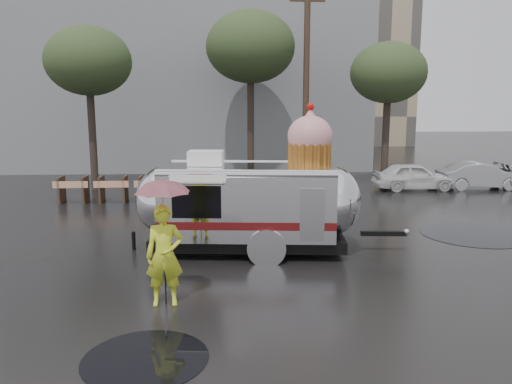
{
  "coord_description": "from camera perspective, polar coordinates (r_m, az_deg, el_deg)",
  "views": [
    {
      "loc": [
        -1.3,
        -9.17,
        3.68
      ],
      "look_at": [
        -0.51,
        3.15,
        1.53
      ],
      "focal_mm": 35.0,
      "sensor_mm": 36.0,
      "label": 1
    }
  ],
  "objects": [
    {
      "name": "ground",
      "position": [
        9.97,
        4.16,
        -11.79
      ],
      "size": [
        120.0,
        120.0,
        0.0
      ],
      "primitive_type": "plane",
      "color": "black",
      "rests_on": "ground"
    },
    {
      "name": "grey_building",
      "position": [
        33.4,
        -8.59,
        14.63
      ],
      "size": [
        22.0,
        12.0,
        13.0
      ],
      "primitive_type": "cube",
      "color": "slate",
      "rests_on": "ground"
    },
    {
      "name": "utility_pole",
      "position": [
        23.5,
        5.75,
        12.14
      ],
      "size": [
        1.6,
        0.28,
        9.0
      ],
      "color": "#473323",
      "rests_on": "ground"
    },
    {
      "name": "tree_left",
      "position": [
        22.96,
        -18.61,
        13.9
      ],
      "size": [
        3.64,
        3.64,
        6.95
      ],
      "color": "#382D26",
      "rests_on": "ground"
    },
    {
      "name": "tree_mid",
      "position": [
        24.35,
        -0.63,
        16.17
      ],
      "size": [
        4.2,
        4.2,
        8.03
      ],
      "color": "#382D26",
      "rests_on": "ground"
    },
    {
      "name": "tree_right",
      "position": [
        23.38,
        14.9,
        12.95
      ],
      "size": [
        3.36,
        3.36,
        6.42
      ],
      "color": "#382D26",
      "rests_on": "ground"
    },
    {
      "name": "barricade_row",
      "position": [
        19.86,
        -16.0,
        0.36
      ],
      "size": [
        4.3,
        0.8,
        1.0
      ],
      "color": "#473323",
      "rests_on": "ground"
    },
    {
      "name": "airstream_trailer",
      "position": [
        12.55,
        -0.51,
        -0.86
      ],
      "size": [
        7.06,
        2.87,
        3.81
      ],
      "rotation": [
        0.0,
        0.0,
        -0.09
      ],
      "color": "silver",
      "rests_on": "ground"
    },
    {
      "name": "person_left",
      "position": [
        9.42,
        -10.41,
        -7.15
      ],
      "size": [
        0.71,
        0.49,
        1.89
      ],
      "primitive_type": "imported",
      "rotation": [
        0.0,
        0.0,
        0.06
      ],
      "color": "yellow",
      "rests_on": "ground"
    },
    {
      "name": "umbrella_pink",
      "position": [
        9.17,
        -10.61,
        -1.0
      ],
      "size": [
        1.24,
        1.24,
        2.4
      ],
      "color": "#CF7787",
      "rests_on": "ground"
    }
  ]
}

